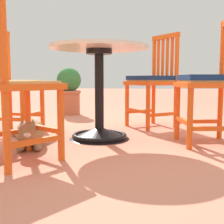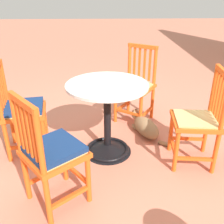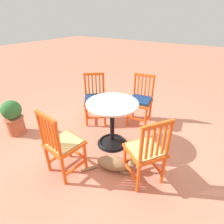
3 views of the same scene
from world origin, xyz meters
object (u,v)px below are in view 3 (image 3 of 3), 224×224
Objects in this scene: tabby_cat at (116,164)px; orange_chair_by_planter at (140,101)px; terracotta_planter at (13,117)px; orange_chair_facing_out at (95,100)px; orange_chair_tucked_in at (146,152)px; cafe_table at (112,129)px; orange_chair_near_fence at (62,145)px.

orange_chair_by_planter is at bearing -77.35° from tabby_cat.
orange_chair_facing_out is at bearing -128.40° from terracotta_planter.
orange_chair_tucked_in is 1.42× the size of tabby_cat.
tabby_cat is at bearing 129.08° from cafe_table.
cafe_table is 0.83× the size of orange_chair_near_fence.
terracotta_planter is at bearing 7.76° from tabby_cat.
orange_chair_facing_out is at bearing -39.87° from tabby_cat.
orange_chair_by_planter is at bearing -150.71° from orange_chair_facing_out.
orange_chair_tucked_in is 1.00× the size of orange_chair_facing_out.
cafe_table is at bearing -50.92° from tabby_cat.
orange_chair_tucked_in and orange_chair_facing_out have the same top height.
orange_chair_facing_out is (0.73, 0.41, 0.00)m from orange_chair_by_planter.
orange_chair_near_fence is (0.19, 0.82, 0.15)m from cafe_table.
orange_chair_facing_out is at bearing -29.38° from orange_chair_tucked_in.
cafe_table is 0.83× the size of orange_chair_facing_out.
orange_chair_facing_out is (1.38, -0.78, 0.01)m from orange_chair_tucked_in.
tabby_cat is at bearing 102.65° from orange_chair_by_planter.
terracotta_planter reaches higher than tabby_cat.
cafe_table is at bearing -155.92° from terracotta_planter.
cafe_table is 0.83× the size of orange_chair_tucked_in.
orange_chair_facing_out is 1.42× the size of tabby_cat.
cafe_table is 1.69m from terracotta_planter.
terracotta_planter is (1.54, 0.69, 0.04)m from cafe_table.
terracotta_planter is (2.26, 0.33, -0.11)m from orange_chair_tucked_in.
orange_chair_near_fence is at bearing 26.60° from orange_chair_tucked_in.
tabby_cat is 1.92m from terracotta_planter.
orange_chair_by_planter is at bearing -98.90° from orange_chair_near_fence.
orange_chair_tucked_in is at bearing -153.40° from orange_chair_near_fence.
orange_chair_near_fence reaches higher than tabby_cat.
orange_chair_near_fence is 1.47× the size of terracotta_planter.
orange_chair_facing_out is at bearing 29.29° from orange_chair_by_planter.
cafe_table is 0.59m from tabby_cat.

